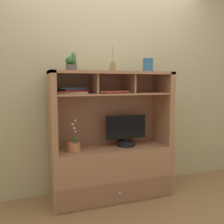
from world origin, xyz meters
TOP-DOWN VIEW (x-y plane):
  - floor_plane at (0.00, 0.00)m, footprint 6.00×6.00m
  - back_wall at (0.00, 0.26)m, footprint 6.00×0.02m
  - media_console at (0.00, 0.01)m, footprint 1.35×0.49m
  - tv_monitor at (0.18, 0.02)m, footprint 0.48×0.21m
  - potted_orchid at (-0.43, -0.01)m, footprint 0.16×0.16m
  - magazine_stack_left at (-0.43, 0.03)m, footprint 0.33×0.26m
  - magazine_stack_centre at (-0.01, -0.02)m, footprint 0.34×0.26m
  - diffuser_bottle at (0.00, -0.02)m, footprint 0.06×0.06m
  - potted_succulent at (-0.44, 0.02)m, footprint 0.13×0.13m
  - ceramic_vase at (0.44, 0.01)m, footprint 0.12×0.12m

SIDE VIEW (x-z plane):
  - floor_plane at x=0.00m, z-range -0.02..0.00m
  - media_console at x=0.00m, z-range -0.26..1.15m
  - potted_orchid at x=-0.43m, z-range 0.45..0.79m
  - tv_monitor at x=0.18m, z-range 0.54..0.90m
  - magazine_stack_centre at x=-0.01m, z-range 1.18..1.21m
  - magazine_stack_left at x=-0.43m, z-range 1.18..1.24m
  - back_wall at x=0.00m, z-range 0.00..2.80m
  - diffuser_bottle at x=0.00m, z-range 1.33..1.60m
  - potted_succulent at x=-0.44m, z-range 1.39..1.58m
  - ceramic_vase at x=0.44m, z-range 1.41..1.57m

